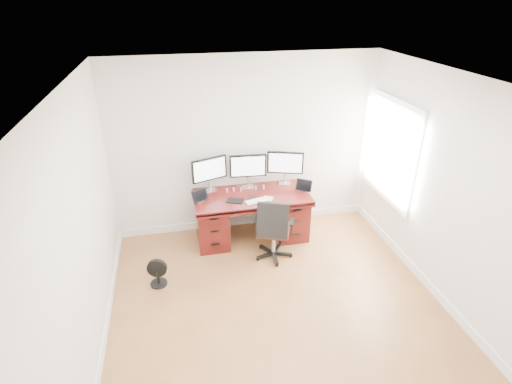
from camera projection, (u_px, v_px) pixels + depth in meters
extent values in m
plane|color=olive|center=(283.00, 321.00, 4.66)|extent=(4.50, 4.50, 0.00)
cube|color=silver|center=(246.00, 146.00, 6.00)|extent=(4.00, 0.10, 2.70)
cube|color=silver|center=(461.00, 203.00, 4.42)|extent=(0.10, 4.50, 2.70)
cube|color=white|center=(391.00, 151.00, 5.69)|extent=(0.04, 1.30, 1.50)
cube|color=white|center=(389.00, 151.00, 5.69)|extent=(0.01, 1.15, 1.35)
cube|color=#480F0E|center=(252.00, 197.00, 5.89)|extent=(1.70, 0.80, 0.05)
cube|color=#480F0E|center=(212.00, 222.00, 5.98)|extent=(0.45, 0.70, 0.70)
cube|color=#480F0E|center=(290.00, 213.00, 6.20)|extent=(0.45, 0.70, 0.70)
cube|color=#340A09|center=(248.00, 201.00, 6.26)|extent=(0.74, 0.03, 0.40)
cylinder|color=black|center=(273.00, 253.00, 5.79)|extent=(0.66, 0.66, 0.07)
cylinder|color=silver|center=(274.00, 241.00, 5.69)|extent=(0.05, 0.05, 0.36)
cube|color=#422213|center=(274.00, 230.00, 5.61)|extent=(0.56, 0.55, 0.06)
cube|color=black|center=(273.00, 221.00, 5.31)|extent=(0.41, 0.19, 0.50)
cube|color=black|center=(257.00, 219.00, 5.57)|extent=(0.13, 0.22, 0.03)
cube|color=black|center=(292.00, 221.00, 5.50)|extent=(0.13, 0.22, 0.03)
cylinder|color=black|center=(159.00, 283.00, 5.24)|extent=(0.22, 0.22, 0.03)
cylinder|color=black|center=(158.00, 277.00, 5.19)|extent=(0.04, 0.04, 0.18)
cylinder|color=black|center=(157.00, 269.00, 5.13)|extent=(0.26, 0.10, 0.26)
cube|color=silver|center=(210.00, 190.00, 6.01)|extent=(0.22, 0.19, 0.01)
cylinder|color=silver|center=(210.00, 185.00, 5.97)|extent=(0.04, 0.04, 0.18)
cube|color=black|center=(209.00, 169.00, 5.85)|extent=(0.53, 0.22, 0.35)
cube|color=white|center=(210.00, 170.00, 5.83)|extent=(0.47, 0.17, 0.30)
cube|color=silver|center=(248.00, 187.00, 6.12)|extent=(0.19, 0.15, 0.01)
cylinder|color=silver|center=(248.00, 182.00, 6.08)|extent=(0.04, 0.04, 0.18)
cube|color=black|center=(248.00, 166.00, 5.96)|extent=(0.55, 0.08, 0.35)
cube|color=white|center=(248.00, 166.00, 5.94)|extent=(0.50, 0.04, 0.30)
cube|color=silver|center=(285.00, 183.00, 6.22)|extent=(0.22, 0.19, 0.01)
cylinder|color=silver|center=(285.00, 178.00, 6.19)|extent=(0.04, 0.04, 0.18)
cube|color=black|center=(285.00, 163.00, 6.06)|extent=(0.53, 0.21, 0.35)
cube|color=white|center=(285.00, 163.00, 6.05)|extent=(0.47, 0.17, 0.30)
cube|color=silver|center=(200.00, 201.00, 5.69)|extent=(0.13, 0.12, 0.01)
cube|color=black|center=(200.00, 196.00, 5.65)|extent=(0.24, 0.17, 0.17)
cube|color=silver|center=(304.00, 191.00, 5.98)|extent=(0.13, 0.12, 0.01)
cube|color=black|center=(304.00, 185.00, 5.94)|extent=(0.24, 0.19, 0.17)
cube|color=white|center=(256.00, 201.00, 5.70)|extent=(0.31, 0.19, 0.01)
cube|color=silver|center=(268.00, 199.00, 5.77)|extent=(0.19, 0.19, 0.01)
cube|color=black|center=(235.00, 201.00, 5.72)|extent=(0.29, 0.24, 0.01)
cube|color=black|center=(251.00, 197.00, 5.83)|extent=(0.14, 0.09, 0.01)
cylinder|color=#F09D55|center=(227.00, 191.00, 5.94)|extent=(0.02, 0.02, 0.05)
sphere|color=#F09D55|center=(227.00, 189.00, 5.92)|extent=(0.03, 0.03, 0.03)
cylinder|color=pink|center=(234.00, 191.00, 5.96)|extent=(0.02, 0.02, 0.05)
sphere|color=pink|center=(234.00, 189.00, 5.94)|extent=(0.03, 0.03, 0.03)
cylinder|color=#E3B65C|center=(241.00, 190.00, 5.98)|extent=(0.02, 0.02, 0.05)
sphere|color=#E3B65C|center=(241.00, 188.00, 5.96)|extent=(0.03, 0.03, 0.03)
cylinder|color=#4987D7|center=(256.00, 189.00, 6.02)|extent=(0.02, 0.02, 0.05)
sphere|color=#4987D7|center=(256.00, 186.00, 6.00)|extent=(0.03, 0.03, 0.03)
cylinder|color=#A97CE3|center=(264.00, 188.00, 6.04)|extent=(0.02, 0.02, 0.05)
sphere|color=#A97CE3|center=(264.00, 186.00, 6.03)|extent=(0.03, 0.03, 0.03)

